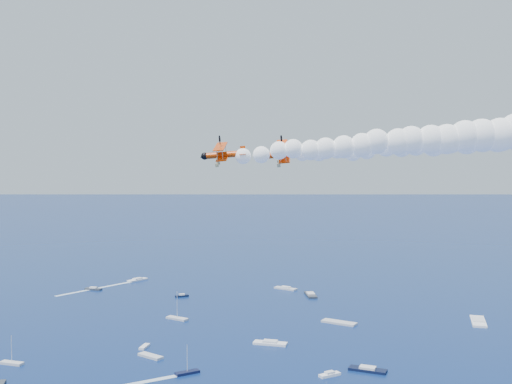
# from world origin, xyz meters

# --- Properties ---
(biplane_lead) EXTENTS (9.31, 10.97, 7.69)m
(biplane_lead) POSITION_xyz_m (6.61, 23.14, 57.04)
(biplane_lead) COLOR #F03D05
(biplane_trail) EXTENTS (8.96, 10.20, 6.63)m
(biplane_trail) POSITION_xyz_m (-1.31, 15.34, 56.92)
(biplane_trail) COLOR #DD3C04
(smoke_trail_lead) EXTENTS (56.44, 28.16, 10.07)m
(smoke_trail_lead) POSITION_xyz_m (33.64, 29.21, 59.13)
(smoke_trail_lead) COLOR white
(smoke_trail_trail) EXTENTS (56.54, 30.37, 10.07)m
(smoke_trail_trail) POSITION_xyz_m (25.56, 22.05, 59.01)
(smoke_trail_trail) COLOR white
(spectator_boats) EXTENTS (230.34, 169.86, 0.70)m
(spectator_boats) POSITION_xyz_m (-7.15, 110.89, 0.35)
(spectator_boats) COLOR white
(spectator_boats) RESTS_ON ground
(boat_wakes) EXTENTS (87.63, 135.32, 0.04)m
(boat_wakes) POSITION_xyz_m (-79.89, 106.96, 0.03)
(boat_wakes) COLOR white
(boat_wakes) RESTS_ON ground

